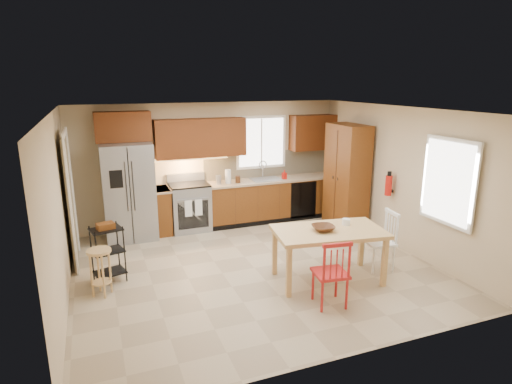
{
  "coord_description": "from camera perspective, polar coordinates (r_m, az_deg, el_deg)",
  "views": [
    {
      "loc": [
        -2.26,
        -5.92,
        2.92
      ],
      "look_at": [
        0.18,
        0.4,
        1.15
      ],
      "focal_mm": 30.0,
      "sensor_mm": 36.0,
      "label": 1
    }
  ],
  "objects": [
    {
      "name": "sink",
      "position": [
        9.03,
        1.33,
        1.45
      ],
      "size": [
        0.62,
        0.46,
        0.16
      ],
      "primitive_type": "cube",
      "color": "gray",
      "rests_on": "base_cabinet_run"
    },
    {
      "name": "window_right",
      "position": [
        7.02,
        24.29,
        1.24
      ],
      "size": [
        0.04,
        1.02,
        1.32
      ],
      "primitive_type": "cube",
      "color": "white",
      "rests_on": "wall_right"
    },
    {
      "name": "table_bowl",
      "position": [
        6.34,
        8.94,
        -5.15
      ],
      "size": [
        0.37,
        0.37,
        0.08
      ],
      "primitive_type": "imported",
      "rotation": [
        0.0,
        0.0,
        -0.14
      ],
      "color": "#452312",
      "rests_on": "dining_table"
    },
    {
      "name": "chair_red",
      "position": [
        5.83,
        9.87,
        -10.44
      ],
      "size": [
        0.5,
        0.5,
        0.94
      ],
      "primitive_type": null,
      "rotation": [
        0.0,
        0.0,
        -0.14
      ],
      "color": "#B21C1B",
      "rests_on": "floor"
    },
    {
      "name": "pantry",
      "position": [
        8.73,
        11.97,
        1.95
      ],
      "size": [
        0.5,
        0.95,
        2.1
      ],
      "primitive_type": "cube",
      "color": "brown",
      "rests_on": "floor"
    },
    {
      "name": "upper_right_block",
      "position": [
        9.46,
        7.58,
        7.88
      ],
      "size": [
        1.0,
        0.35,
        0.75
      ],
      "primitive_type": "cube",
      "color": "#57270E",
      "rests_on": "wall_back"
    },
    {
      "name": "wall_back",
      "position": [
        8.88,
        -6.0,
        3.72
      ],
      "size": [
        5.5,
        0.02,
        2.5
      ],
      "primitive_type": "cube",
      "color": "#CCB793",
      "rests_on": "ground"
    },
    {
      "name": "paper_towel",
      "position": [
        8.66,
        -3.75,
        2.07
      ],
      "size": [
        0.12,
        0.12,
        0.28
      ],
      "primitive_type": "cylinder",
      "color": "white",
      "rests_on": "base_cabinet_run"
    },
    {
      "name": "range_stove",
      "position": [
        8.64,
        -8.82,
        -2.07
      ],
      "size": [
        0.76,
        0.63,
        0.92
      ],
      "primitive_type": "cube",
      "color": "gray",
      "rests_on": "floor"
    },
    {
      "name": "dishwasher",
      "position": [
        9.18,
        6.33,
        -1.05
      ],
      "size": [
        0.6,
        0.02,
        0.78
      ],
      "primitive_type": "cube",
      "color": "black",
      "rests_on": "floor"
    },
    {
      "name": "doorway",
      "position": [
        7.47,
        -23.54,
        -1.11
      ],
      "size": [
        0.04,
        0.95,
        2.1
      ],
      "primitive_type": "cube",
      "color": "#8C7A59",
      "rests_on": "wall_left"
    },
    {
      "name": "table_jar",
      "position": [
        6.64,
        11.91,
        -4.1
      ],
      "size": [
        0.14,
        0.14,
        0.14
      ],
      "primitive_type": "cylinder",
      "rotation": [
        0.0,
        0.0,
        -0.14
      ],
      "color": "white",
      "rests_on": "dining_table"
    },
    {
      "name": "bar_stool",
      "position": [
        6.42,
        -19.98,
        -10.04
      ],
      "size": [
        0.42,
        0.42,
        0.68
      ],
      "primitive_type": null,
      "rotation": [
        0.0,
        0.0,
        -0.34
      ],
      "color": "tan",
      "rests_on": "floor"
    },
    {
      "name": "ceiling",
      "position": [
        6.35,
        -0.23,
        10.84
      ],
      "size": [
        5.5,
        5.0,
        0.02
      ],
      "primitive_type": "cube",
      "color": "silver",
      "rests_on": "ground"
    },
    {
      "name": "floor",
      "position": [
        6.98,
        -0.21,
        -10.1
      ],
      "size": [
        5.5,
        5.5,
        0.0
      ],
      "primitive_type": "plane",
      "color": "tan",
      "rests_on": "ground"
    },
    {
      "name": "wall_left",
      "position": [
        6.17,
        -24.84,
        -2.46
      ],
      "size": [
        0.02,
        5.0,
        2.5
      ],
      "primitive_type": "cube",
      "color": "#CCB793",
      "rests_on": "ground"
    },
    {
      "name": "backsplash",
      "position": [
        9.29,
        1.75,
        3.81
      ],
      "size": [
        2.92,
        0.03,
        0.55
      ],
      "primitive_type": "cube",
      "color": "#C4B793",
      "rests_on": "wall_back"
    },
    {
      "name": "dining_table",
      "position": [
        6.54,
        9.57,
        -8.35
      ],
      "size": [
        1.72,
        1.13,
        0.78
      ],
      "primitive_type": null,
      "rotation": [
        0.0,
        0.0,
        -0.14
      ],
      "color": "tan",
      "rests_on": "floor"
    },
    {
      "name": "canister_wood",
      "position": [
        8.71,
        -2.43,
        1.69
      ],
      "size": [
        0.1,
        0.1,
        0.14
      ],
      "primitive_type": "cylinder",
      "color": "#452312",
      "rests_on": "base_cabinet_run"
    },
    {
      "name": "upper_over_fridge",
      "position": [
        8.31,
        -17.33,
        8.32
      ],
      "size": [
        1.0,
        0.35,
        0.55
      ],
      "primitive_type": "cube",
      "color": "#57270E",
      "rests_on": "wall_back"
    },
    {
      "name": "window_back",
      "position": [
        9.14,
        0.68,
        6.66
      ],
      "size": [
        1.12,
        0.04,
        1.12
      ],
      "primitive_type": "cube",
      "color": "white",
      "rests_on": "wall_back"
    },
    {
      "name": "wall_right",
      "position": [
        7.93,
        18.68,
        1.71
      ],
      "size": [
        0.02,
        5.0,
        2.5
      ],
      "primitive_type": "cube",
      "color": "#CCB793",
      "rests_on": "ground"
    },
    {
      "name": "fire_extinguisher",
      "position": [
        8.01,
        17.25,
        0.83
      ],
      "size": [
        0.12,
        0.12,
        0.36
      ],
      "primitive_type": "cylinder",
      "color": "red",
      "rests_on": "wall_right"
    },
    {
      "name": "upper_left_block",
      "position": [
        8.56,
        -7.41,
        7.17
      ],
      "size": [
        1.8,
        0.35,
        0.75
      ],
      "primitive_type": "cube",
      "color": "#57270E",
      "rests_on": "wall_back"
    },
    {
      "name": "utility_cart",
      "position": [
        6.75,
        -19.11,
        -7.83
      ],
      "size": [
        0.51,
        0.44,
        0.87
      ],
      "primitive_type": null,
      "rotation": [
        0.0,
        0.0,
        0.25
      ],
      "color": "black",
      "rests_on": "floor"
    },
    {
      "name": "base_cabinet_narrow",
      "position": [
        8.57,
        -12.44,
        -2.46
      ],
      "size": [
        0.3,
        0.6,
        0.9
      ],
      "primitive_type": "cube",
      "color": "brown",
      "rests_on": "floor"
    },
    {
      "name": "undercab_glow",
      "position": [
        8.53,
        -9.25,
        4.39
      ],
      "size": [
        1.6,
        0.3,
        0.01
      ],
      "primitive_type": "cube",
      "color": "#FFBF66",
      "rests_on": "wall_back"
    },
    {
      "name": "soap_bottle",
      "position": [
        9.06,
        3.8,
        2.35
      ],
      "size": [
        0.09,
        0.09,
        0.19
      ],
      "primitive_type": "imported",
      "color": "red",
      "rests_on": "base_cabinet_run"
    },
    {
      "name": "chair_white",
      "position": [
        7.05,
        16.11,
        -6.29
      ],
      "size": [
        0.5,
        0.5,
        0.94
      ],
      "primitive_type": null,
      "rotation": [
        0.0,
        0.0,
        1.43
      ],
      "color": "white",
      "rests_on": "floor"
    },
    {
      "name": "base_cabinet_run",
      "position": [
        9.2,
        2.41,
        -0.94
      ],
      "size": [
        2.92,
        0.6,
        0.9
      ],
      "primitive_type": "cube",
      "color": "brown",
      "rests_on": "floor"
    },
    {
      "name": "canister_steel",
      "position": [
        8.62,
        -5.01,
        1.64
      ],
      "size": [
        0.11,
        0.11,
        0.18
      ],
      "primitive_type": "cylinder",
      "color": "gray",
      "rests_on": "base_cabinet_run"
    },
    {
      "name": "refrigerator",
      "position": [
        8.31,
        -16.61,
        0.03
      ],
      "size": [
        0.92,
        0.75,
        1.82
      ],
      "primitive_type": "cube",
      "color": "gray",
      "rests_on": "floor"
    },
    {
      "name": "wall_front",
      "position": [
        4.43,
        11.5,
        -7.86
      ],
      "size": [
        5.5,
        0.02,
        2.5
      ],
      "primitive_type": "cube",
      "color": "#CCB793",
      "rests_on": "ground"
    }
  ]
}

